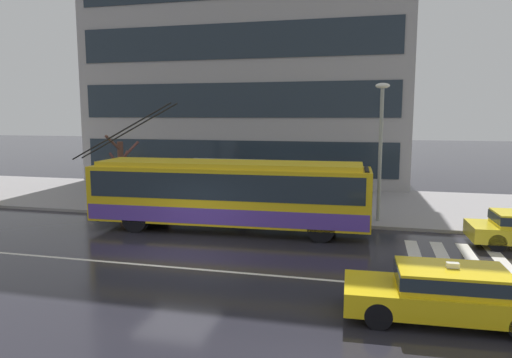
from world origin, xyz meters
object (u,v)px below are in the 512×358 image
Objects in this scene: taxi_oncoming_far at (446,291)px; pedestrian_at_shelter at (168,173)px; pedestrian_approaching_curb at (293,190)px; pedestrian_walking_past at (245,180)px; trolleybus at (229,193)px; street_lamp at (381,139)px; street_tree_bare at (121,169)px; bus_shelter at (226,172)px.

taxi_oncoming_far is 16.79m from pedestrian_at_shelter.
pedestrian_approaching_curb is 2.47m from pedestrian_walking_past.
trolleybus is 6.92m from street_lamp.
taxi_oncoming_far is 2.37× the size of pedestrian_walking_past.
street_lamp is at bearing -2.07° from street_tree_bare.
street_lamp is at bearing -21.65° from pedestrian_approaching_curb.
street_tree_bare reaches higher than pedestrian_at_shelter.
taxi_oncoming_far is at bearing -81.72° from street_lamp.
trolleybus reaches higher than pedestrian_approaching_curb.
pedestrian_approaching_curb is at bearing 13.21° from bus_shelter.
trolleybus is 3.80m from bus_shelter.
street_lamp reaches higher than trolleybus.
bus_shelter is 3.63m from pedestrian_at_shelter.
pedestrian_approaching_curb is at bearing -1.45° from pedestrian_at_shelter.
street_lamp is at bearing -9.39° from pedestrian_at_shelter.
trolleybus is 10.25m from taxi_oncoming_far.
pedestrian_walking_past is at bearing 0.57° from street_tree_bare.
street_tree_bare is at bearing -175.81° from bus_shelter.
street_lamp is at bearing -6.73° from bus_shelter.
bus_shelter is at bearing 162.53° from pedestrian_walking_past.
trolleybus is 7.43m from street_tree_bare.
bus_shelter is at bearing 109.67° from trolleybus.
taxi_oncoming_far is 12.81m from pedestrian_walking_past.
street_tree_bare is (-6.50, -0.07, 0.37)m from pedestrian_walking_past.
bus_shelter reaches higher than taxi_oncoming_far.
bus_shelter is at bearing 129.39° from taxi_oncoming_far.
trolleybus reaches higher than pedestrian_at_shelter.
trolleybus is 6.55m from pedestrian_at_shelter.
pedestrian_walking_past is at bearing 93.77° from trolleybus.
pedestrian_walking_past is 6.57m from street_lamp.
trolleybus reaches higher than bus_shelter.
bus_shelter is at bearing -14.77° from pedestrian_at_shelter.
pedestrian_walking_past is at bearing 175.17° from street_lamp.
trolleybus is at bearing -114.24° from pedestrian_approaching_curb.
taxi_oncoming_far is at bearing -64.21° from pedestrian_approaching_curb.
bus_shelter is 7.53m from street_lamp.
street_lamp is at bearing 24.19° from trolleybus.
bus_shelter is (-1.27, 3.55, 0.39)m from trolleybus.
bus_shelter is 1.02× the size of street_tree_bare.
trolleybus is 6.58× the size of pedestrian_walking_past.
trolleybus is 7.65× the size of pedestrian_approaching_curb.
street_lamp is at bearing 98.28° from taxi_oncoming_far.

